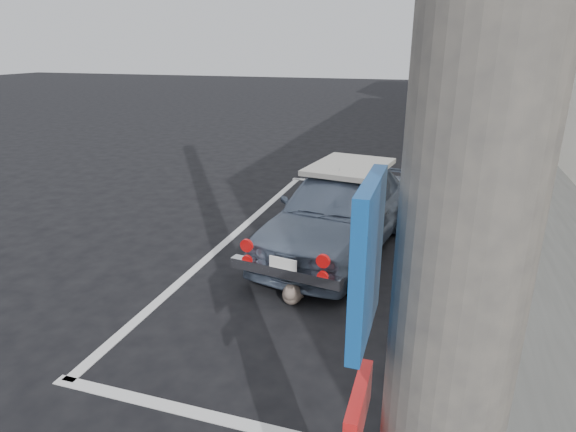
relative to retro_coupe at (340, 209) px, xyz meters
The scene contains 8 objects.
ground 3.20m from the retro_coupe, 103.48° to the right, with size 80.00×80.00×0.00m, color black.
sidewalk 2.74m from the retro_coupe, 23.14° to the right, with size 2.80×40.00×0.15m, color slate.
building_far 18.17m from the retro_coupe, 71.66° to the left, with size 3.50×10.00×8.00m, color #BBB3A9.
pline_rear 3.61m from the retro_coupe, 93.74° to the right, with size 3.00×0.12×0.01m, color silver.
pline_front 3.50m from the retro_coupe, 93.86° to the left, with size 3.00×0.12×0.01m, color silver.
pline_side 1.74m from the retro_coupe, behind, with size 0.12×7.00×0.01m, color silver.
retro_coupe is the anchor object (origin of this frame).
cat 1.74m from the retro_coupe, 95.88° to the right, with size 0.27×0.52×0.28m.
Camera 1 is at (1.96, -3.19, 2.75)m, focal length 30.00 mm.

